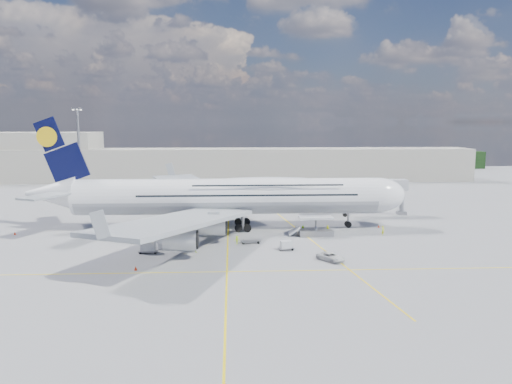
{
  "coord_description": "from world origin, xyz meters",
  "views": [
    {
      "loc": [
        0.78,
        -90.98,
        21.79
      ],
      "look_at": [
        5.66,
        8.0,
        7.86
      ],
      "focal_mm": 35.0,
      "sensor_mm": 36.0,
      "label": 1
    }
  ],
  "objects_px": {
    "catering_truck_inner": "(196,210)",
    "dolly_nose_far": "(286,245)",
    "dolly_row_c": "(139,237)",
    "crew_wing": "(196,248)",
    "light_mast": "(79,154)",
    "crew_loader": "(328,230)",
    "cone_wing_right_outer": "(136,268)",
    "cone_tail": "(15,233)",
    "crew_nose": "(383,231)",
    "jet_bridge": "(358,188)",
    "dolly_row_a": "(148,247)",
    "dolly_back": "(143,231)",
    "baggage_tug": "(165,245)",
    "crew_van": "(303,229)",
    "cone_wing_left_inner": "(227,218)",
    "service_van": "(331,257)",
    "catering_truck_outer": "(197,198)",
    "dolly_nose_near": "(251,241)",
    "cargo_loader": "(315,229)",
    "airliner": "(229,196)",
    "crew_tug": "(237,240)",
    "cone_wing_right_inner": "(189,242)",
    "dolly_row_b": "(132,235)",
    "cone_nose": "(379,226)",
    "cone_wing_left_outer": "(205,211)"
  },
  "relations": [
    {
      "from": "dolly_row_b",
      "to": "crew_loader",
      "type": "xyz_separation_m",
      "value": [
        37.52,
        2.65,
        -0.02
      ]
    },
    {
      "from": "airliner",
      "to": "cone_nose",
      "type": "relative_size",
      "value": 142.53
    },
    {
      "from": "crew_tug",
      "to": "dolly_row_a",
      "type": "bearing_deg",
      "value": -148.26
    },
    {
      "from": "baggage_tug",
      "to": "cone_wing_left_inner",
      "type": "height_order",
      "value": "baggage_tug"
    },
    {
      "from": "crew_wing",
      "to": "crew_loader",
      "type": "bearing_deg",
      "value": -70.61
    },
    {
      "from": "dolly_row_c",
      "to": "crew_wing",
      "type": "height_order",
      "value": "dolly_row_c"
    },
    {
      "from": "cargo_loader",
      "to": "crew_wing",
      "type": "height_order",
      "value": "cargo_loader"
    },
    {
      "from": "dolly_back",
      "to": "baggage_tug",
      "type": "xyz_separation_m",
      "value": [
        5.5,
        -10.14,
        -0.32
      ]
    },
    {
      "from": "light_mast",
      "to": "crew_loader",
      "type": "bearing_deg",
      "value": -34.66
    },
    {
      "from": "crew_tug",
      "to": "cone_tail",
      "type": "bearing_deg",
      "value": 179.82
    },
    {
      "from": "dolly_nose_far",
      "to": "cone_nose",
      "type": "height_order",
      "value": "dolly_nose_far"
    },
    {
      "from": "crew_loader",
      "to": "cone_wing_right_outer",
      "type": "height_order",
      "value": "crew_loader"
    },
    {
      "from": "airliner",
      "to": "jet_bridge",
      "type": "distance_m",
      "value": 31.5
    },
    {
      "from": "cone_wing_right_inner",
      "to": "cone_tail",
      "type": "distance_m",
      "value": 35.69
    },
    {
      "from": "service_van",
      "to": "crew_nose",
      "type": "xyz_separation_m",
      "value": [
        13.73,
        17.49,
        0.25
      ]
    },
    {
      "from": "service_van",
      "to": "crew_loader",
      "type": "bearing_deg",
      "value": 44.3
    },
    {
      "from": "catering_truck_inner",
      "to": "catering_truck_outer",
      "type": "bearing_deg",
      "value": 81.08
    },
    {
      "from": "crew_wing",
      "to": "cone_wing_right_outer",
      "type": "height_order",
      "value": "crew_wing"
    },
    {
      "from": "cone_wing_right_outer",
      "to": "cone_tail",
      "type": "xyz_separation_m",
      "value": [
        -28.0,
        24.92,
        -0.01
      ]
    },
    {
      "from": "cone_wing_right_outer",
      "to": "service_van",
      "type": "bearing_deg",
      "value": 6.73
    },
    {
      "from": "service_van",
      "to": "dolly_nose_far",
      "type": "bearing_deg",
      "value": 95.16
    },
    {
      "from": "dolly_back",
      "to": "crew_wing",
      "type": "bearing_deg",
      "value": -81.33
    },
    {
      "from": "crew_loader",
      "to": "cone_nose",
      "type": "xyz_separation_m",
      "value": [
        11.82,
        5.58,
        -0.61
      ]
    },
    {
      "from": "crew_loader",
      "to": "cone_wing_right_outer",
      "type": "xyz_separation_m",
      "value": [
        -33.05,
        -22.47,
        -0.57
      ]
    },
    {
      "from": "dolly_nose_near",
      "to": "baggage_tug",
      "type": "bearing_deg",
      "value": 175.58
    },
    {
      "from": "dolly_nose_far",
      "to": "cone_wing_left_outer",
      "type": "bearing_deg",
      "value": 98.68
    },
    {
      "from": "light_mast",
      "to": "cone_nose",
      "type": "height_order",
      "value": "light_mast"
    },
    {
      "from": "light_mast",
      "to": "dolly_back",
      "type": "xyz_separation_m",
      "value": [
        23.55,
        -40.68,
        -12.22
      ]
    },
    {
      "from": "crew_wing",
      "to": "jet_bridge",
      "type": "bearing_deg",
      "value": -57.38
    },
    {
      "from": "dolly_row_c",
      "to": "cone_nose",
      "type": "xyz_separation_m",
      "value": [
        47.36,
        11.12,
        -0.86
      ]
    },
    {
      "from": "cone_nose",
      "to": "cone_wing_right_inner",
      "type": "distance_m",
      "value": 40.09
    },
    {
      "from": "jet_bridge",
      "to": "dolly_nose_near",
      "type": "xyz_separation_m",
      "value": [
        -25.63,
        -23.7,
        -6.47
      ]
    },
    {
      "from": "dolly_nose_near",
      "to": "crew_van",
      "type": "height_order",
      "value": "crew_van"
    },
    {
      "from": "cone_wing_right_inner",
      "to": "dolly_row_c",
      "type": "bearing_deg",
      "value": 175.08
    },
    {
      "from": "dolly_row_a",
      "to": "cone_tail",
      "type": "bearing_deg",
      "value": 155.47
    },
    {
      "from": "dolly_back",
      "to": "baggage_tug",
      "type": "bearing_deg",
      "value": -93.05
    },
    {
      "from": "crew_van",
      "to": "crew_tug",
      "type": "height_order",
      "value": "crew_van"
    },
    {
      "from": "dolly_nose_far",
      "to": "crew_nose",
      "type": "bearing_deg",
      "value": 12.85
    },
    {
      "from": "dolly_row_a",
      "to": "dolly_row_c",
      "type": "distance_m",
      "value": 7.5
    },
    {
      "from": "jet_bridge",
      "to": "crew_loader",
      "type": "xyz_separation_m",
      "value": [
        -10.28,
        -17.09,
        -5.97
      ]
    },
    {
      "from": "dolly_row_c",
      "to": "catering_truck_outer",
      "type": "height_order",
      "value": "catering_truck_outer"
    },
    {
      "from": "crew_van",
      "to": "cone_wing_left_inner",
      "type": "height_order",
      "value": "crew_van"
    },
    {
      "from": "catering_truck_inner",
      "to": "dolly_nose_far",
      "type": "bearing_deg",
      "value": -72.41
    },
    {
      "from": "cone_wing_right_outer",
      "to": "crew_loader",
      "type": "bearing_deg",
      "value": 34.21
    },
    {
      "from": "dolly_row_a",
      "to": "dolly_row_c",
      "type": "bearing_deg",
      "value": 114.6
    },
    {
      "from": "crew_nose",
      "to": "cone_wing_right_outer",
      "type": "bearing_deg",
      "value": 156.57
    },
    {
      "from": "cone_wing_left_inner",
      "to": "cone_wing_right_outer",
      "type": "bearing_deg",
      "value": -108.58
    },
    {
      "from": "cone_nose",
      "to": "cone_wing_left_outer",
      "type": "bearing_deg",
      "value": 152.19
    },
    {
      "from": "dolly_row_b",
      "to": "catering_truck_inner",
      "type": "distance_m",
      "value": 23.84
    },
    {
      "from": "catering_truck_inner",
      "to": "cone_wing_right_outer",
      "type": "distance_m",
      "value": 41.67
    }
  ]
}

